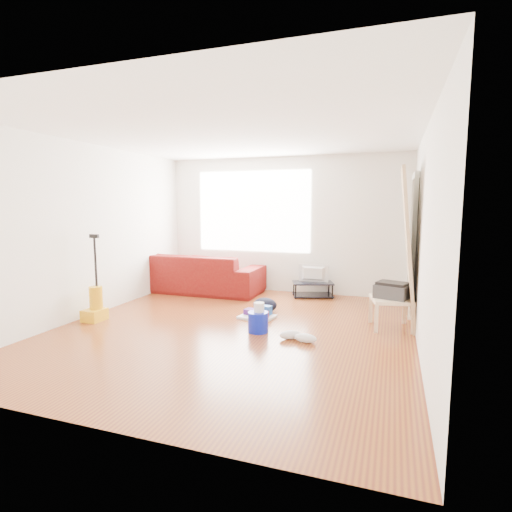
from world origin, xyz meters
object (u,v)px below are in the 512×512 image
(sofa, at_px, (197,291))
(cleaning_tray, at_px, (258,315))
(tv_stand, at_px, (313,289))
(backpack, at_px, (265,311))
(side_table, at_px, (391,303))
(vacuum, at_px, (95,305))
(bucket, at_px, (258,332))

(sofa, distance_m, cleaning_tray, 2.15)
(sofa, xyz_separation_m, cleaning_tray, (1.68, -1.34, 0.05))
(sofa, relative_size, tv_stand, 3.11)
(sofa, bearing_deg, backpack, 149.80)
(side_table, height_order, vacuum, vacuum)
(cleaning_tray, height_order, backpack, cleaning_tray)
(backpack, bearing_deg, vacuum, -133.89)
(tv_stand, bearing_deg, side_table, -67.25)
(tv_stand, xyz_separation_m, side_table, (1.33, -1.49, 0.20))
(tv_stand, height_order, vacuum, vacuum)
(bucket, bearing_deg, side_table, 24.43)
(cleaning_tray, xyz_separation_m, vacuum, (-2.14, -0.85, 0.17))
(side_table, height_order, backpack, side_table)
(tv_stand, bearing_deg, bucket, -116.20)
(sofa, height_order, side_table, side_table)
(side_table, bearing_deg, vacuum, -166.09)
(cleaning_tray, bearing_deg, sofa, 141.33)
(cleaning_tray, distance_m, vacuum, 2.31)
(tv_stand, relative_size, side_table, 1.34)
(cleaning_tray, distance_m, backpack, 0.38)
(cleaning_tray, height_order, vacuum, vacuum)
(side_table, height_order, bucket, side_table)
(backpack, xyz_separation_m, vacuum, (-2.12, -1.23, 0.22))
(tv_stand, bearing_deg, backpack, -130.91)
(side_table, distance_m, vacuum, 4.07)
(backpack, bearing_deg, side_table, 8.38)
(vacuum, bearing_deg, side_table, 15.29)
(bucket, bearing_deg, vacuum, -173.95)
(sofa, height_order, tv_stand, sofa)
(side_table, relative_size, cleaning_tray, 1.11)
(side_table, bearing_deg, backpack, 172.26)
(side_table, distance_m, backpack, 1.87)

